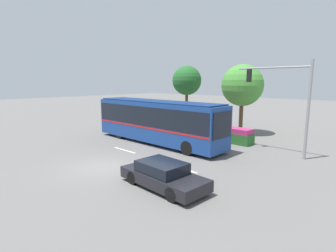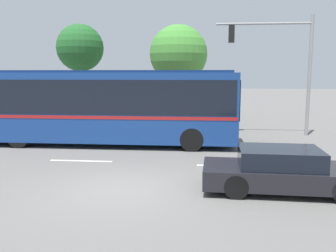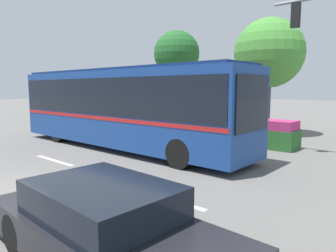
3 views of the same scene
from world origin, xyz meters
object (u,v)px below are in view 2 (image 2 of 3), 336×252
(city_bus, at_px, (102,103))
(traffic_light_pole, at_px, (286,57))
(street_tree_left, at_px, (80,48))
(street_tree_centre, at_px, (178,54))
(sedan_foreground, at_px, (282,171))

(city_bus, relative_size, traffic_light_pole, 1.95)
(street_tree_left, bearing_deg, city_bus, -65.43)
(traffic_light_pole, bearing_deg, street_tree_left, -21.10)
(street_tree_left, distance_m, street_tree_centre, 6.76)
(street_tree_left, relative_size, street_tree_centre, 1.02)
(traffic_light_pole, relative_size, street_tree_left, 0.95)
(city_bus, xyz_separation_m, street_tree_centre, (2.95, 8.25, 2.60))
(traffic_light_pole, xyz_separation_m, street_tree_centre, (-5.91, 4.85, 0.44))
(street_tree_centre, bearing_deg, street_tree_left, 179.71)
(sedan_foreground, bearing_deg, traffic_light_pole, 79.97)
(sedan_foreground, bearing_deg, city_bus, 140.40)
(city_bus, relative_size, sedan_foreground, 2.72)
(traffic_light_pole, height_order, street_tree_left, street_tree_left)
(sedan_foreground, height_order, traffic_light_pole, traffic_light_pole)
(traffic_light_pole, distance_m, street_tree_centre, 7.65)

